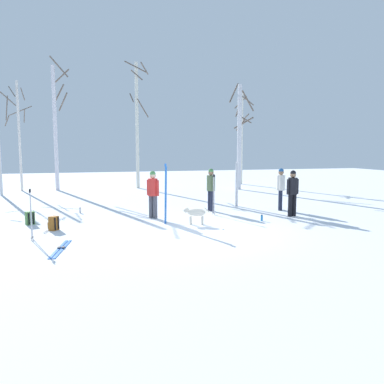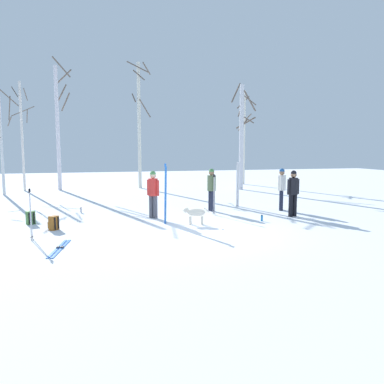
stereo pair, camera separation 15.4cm
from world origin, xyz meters
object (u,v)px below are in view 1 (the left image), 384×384
(person_1, at_px, (153,191))
(person_3, at_px, (211,187))
(ski_pair_planted_0, at_px, (237,184))
(ski_poles_1, at_px, (31,213))
(person_2, at_px, (293,190))
(backpack_0, at_px, (54,223))
(dog, at_px, (195,213))
(birch_tree_6, at_px, (241,135))
(birch_tree_2, at_px, (19,134))
(water_bottle_1, at_px, (80,210))
(birch_tree_5, at_px, (240,135))
(birch_tree_3, at_px, (56,125))
(ski_poles_0, at_px, (214,193))
(birch_tree_4, at_px, (137,123))
(backpack_1, at_px, (30,218))
(ski_pair_lying_0, at_px, (61,249))
(person_0, at_px, (281,186))
(ski_pair_planted_1, at_px, (166,194))
(water_bottle_0, at_px, (262,218))

(person_1, relative_size, person_3, 1.00)
(ski_pair_planted_0, height_order, ski_poles_1, ski_pair_planted_0)
(person_2, relative_size, backpack_0, 3.90)
(dog, xyz_separation_m, birch_tree_6, (7.04, 12.82, 3.03))
(person_2, xyz_separation_m, person_3, (-2.54, 1.95, 0.00))
(ski_pair_planted_0, height_order, birch_tree_2, birch_tree_2)
(water_bottle_1, xyz_separation_m, birch_tree_5, (9.31, 6.34, 3.23))
(birch_tree_3, bearing_deg, birch_tree_6, 3.37)
(ski_pair_planted_0, bearing_deg, dog, -130.44)
(person_3, distance_m, dog, 2.86)
(backpack_0, bearing_deg, ski_pair_planted_0, 22.43)
(birch_tree_6, bearing_deg, person_2, -104.31)
(birch_tree_2, bearing_deg, ski_poles_0, -52.02)
(birch_tree_4, bearing_deg, ski_poles_1, -109.65)
(ski_poles_0, distance_m, birch_tree_2, 13.86)
(backpack_1, bearing_deg, birch_tree_4, 64.87)
(person_1, bearing_deg, backpack_1, -179.31)
(ski_pair_lying_0, bearing_deg, ski_poles_1, 124.18)
(backpack_1, distance_m, birch_tree_6, 17.08)
(backpack_0, height_order, birch_tree_3, birch_tree_3)
(birch_tree_3, bearing_deg, ski_poles_1, -88.94)
(person_0, relative_size, water_bottle_1, 7.85)
(ski_pair_lying_0, relative_size, backpack_0, 3.95)
(person_1, height_order, backpack_0, person_1)
(ski_pair_lying_0, bearing_deg, birch_tree_4, 75.01)
(ski_poles_0, height_order, backpack_1, ski_poles_0)
(birch_tree_6, bearing_deg, dog, -118.76)
(ski_pair_planted_0, bearing_deg, person_2, -69.20)
(backpack_0, bearing_deg, birch_tree_2, 102.92)
(person_0, xyz_separation_m, birch_tree_6, (2.88, 10.94, 2.44))
(person_0, relative_size, person_2, 1.00)
(person_1, distance_m, ski_pair_planted_1, 1.12)
(ski_pair_planted_0, relative_size, backpack_0, 4.41)
(ski_poles_0, bearing_deg, ski_pair_planted_1, -151.05)
(person_2, distance_m, birch_tree_3, 15.01)
(water_bottle_0, xyz_separation_m, birch_tree_6, (4.64, 12.87, 3.31))
(ski_poles_0, bearing_deg, birch_tree_3, 121.03)
(person_2, distance_m, ski_pair_lying_0, 8.45)
(person_0, distance_m, person_3, 2.86)
(person_0, distance_m, birch_tree_4, 11.52)
(water_bottle_0, relative_size, water_bottle_1, 1.02)
(ski_pair_lying_0, relative_size, ski_poles_1, 1.23)
(birch_tree_3, bearing_deg, water_bottle_0, -58.09)
(water_bottle_0, height_order, birch_tree_5, birch_tree_5)
(backpack_1, bearing_deg, birch_tree_5, 37.09)
(person_0, relative_size, birch_tree_4, 0.22)
(birch_tree_3, height_order, birch_tree_4, birch_tree_4)
(person_0, bearing_deg, birch_tree_3, 132.38)
(ski_pair_planted_0, distance_m, ski_pair_lying_0, 8.82)
(birch_tree_3, bearing_deg, ski_pair_planted_1, -70.01)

